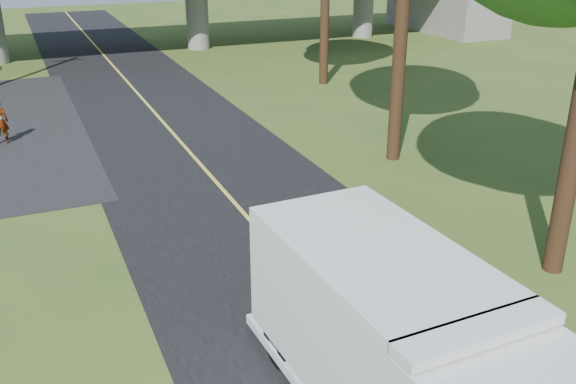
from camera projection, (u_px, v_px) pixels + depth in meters
ground at (366, 352)px, 11.94m from camera, size 120.00×120.00×0.00m
road at (209, 174)px, 20.40m from camera, size 7.00×90.00×0.02m
lane_line at (209, 174)px, 20.40m from camera, size 0.12×90.00×0.01m
step_van at (400, 344)px, 9.67m from camera, size 2.68×6.71×2.78m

